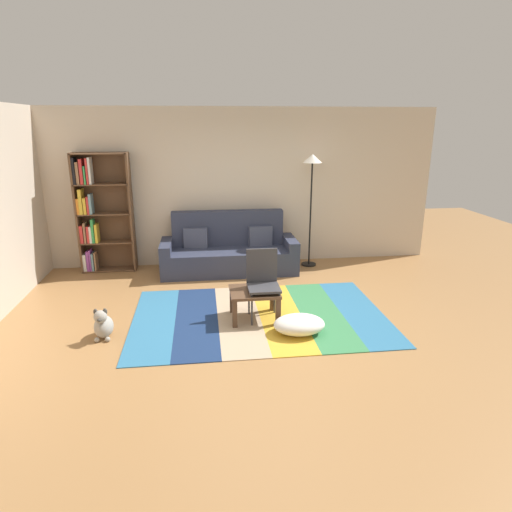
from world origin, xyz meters
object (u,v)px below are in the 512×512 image
(folding_chair, at_px, (263,278))
(couch, at_px, (229,252))
(standing_lamp, at_px, (312,174))
(coffee_table, at_px, (254,296))
(tv_remote, at_px, (257,290))
(bookshelf, at_px, (98,213))
(pouf, at_px, (299,324))
(dog, at_px, (103,325))

(folding_chair, bearing_deg, couch, 132.62)
(couch, relative_size, standing_lamp, 1.17)
(coffee_table, xyz_separation_m, tv_remote, (0.04, -0.01, 0.08))
(bookshelf, relative_size, tv_remote, 13.22)
(pouf, relative_size, dog, 1.55)
(coffee_table, bearing_deg, dog, -170.79)
(dog, bearing_deg, folding_chair, 10.11)
(standing_lamp, xyz_separation_m, tv_remote, (-1.20, -2.12, -1.21))
(pouf, xyz_separation_m, folding_chair, (-0.37, 0.54, 0.41))
(coffee_table, height_order, dog, dog)
(couch, height_order, dog, couch)
(standing_lamp, bearing_deg, pouf, -106.16)
(bookshelf, xyz_separation_m, dog, (0.52, -2.57, -0.83))
(dog, distance_m, folding_chair, 2.00)
(tv_remote, bearing_deg, standing_lamp, 66.76)
(coffee_table, relative_size, tv_remote, 4.14)
(bookshelf, distance_m, pouf, 4.04)
(couch, distance_m, dog, 2.81)
(bookshelf, bearing_deg, couch, -7.58)
(bookshelf, xyz_separation_m, pouf, (2.82, -2.76, -0.87))
(coffee_table, xyz_separation_m, pouf, (0.48, -0.49, -0.20))
(standing_lamp, distance_m, folding_chair, 2.59)
(coffee_table, height_order, tv_remote, tv_remote)
(standing_lamp, height_order, folding_chair, standing_lamp)
(tv_remote, bearing_deg, couch, 102.84)
(coffee_table, distance_m, dog, 1.85)
(couch, distance_m, pouf, 2.57)
(coffee_table, bearing_deg, standing_lamp, 59.74)
(couch, xyz_separation_m, standing_lamp, (1.43, 0.13, 1.28))
(couch, xyz_separation_m, coffee_table, (0.19, -1.99, -0.02))
(pouf, bearing_deg, standing_lamp, 73.84)
(couch, distance_m, standing_lamp, 1.92)
(couch, distance_m, tv_remote, 2.01)
(standing_lamp, relative_size, folding_chair, 2.15)
(pouf, distance_m, dog, 2.31)
(tv_remote, height_order, folding_chair, folding_chair)
(coffee_table, bearing_deg, couch, 95.59)
(folding_chair, bearing_deg, pouf, -22.03)
(couch, relative_size, folding_chair, 2.51)
(dog, bearing_deg, coffee_table, 9.21)
(pouf, bearing_deg, folding_chair, 124.41)
(pouf, bearing_deg, tv_remote, 132.70)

